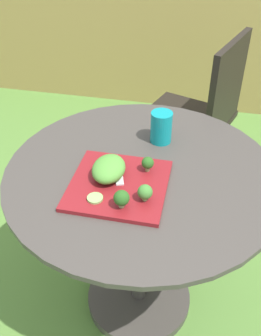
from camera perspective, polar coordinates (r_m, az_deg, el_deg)
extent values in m
plane|color=#568438|center=(1.79, 1.23, -18.77)|extent=(12.00, 12.00, 0.00)
cube|color=#A8894C|center=(2.94, 8.80, 19.98)|extent=(8.00, 0.08, 1.24)
cylinder|color=#423D38|center=(1.26, 1.65, -0.60)|extent=(0.89, 0.89, 0.02)
cylinder|color=#423D38|center=(1.50, 1.41, -10.88)|extent=(0.06, 0.06, 0.66)
cylinder|color=#423D38|center=(1.77, 1.23, -18.41)|extent=(0.44, 0.44, 0.04)
cube|color=black|center=(2.10, 7.95, 7.04)|extent=(0.56, 0.56, 0.03)
cube|color=black|center=(1.93, 14.06, 11.47)|extent=(0.16, 0.40, 0.45)
cylinder|color=black|center=(2.41, 5.44, 5.62)|extent=(0.02, 0.02, 0.43)
cylinder|color=black|center=(2.15, 1.09, 1.28)|extent=(0.02, 0.02, 0.43)
cylinder|color=black|center=(2.31, 13.43, 3.03)|extent=(0.02, 0.02, 0.43)
cylinder|color=black|center=(2.03, 9.89, -1.87)|extent=(0.02, 0.02, 0.43)
cube|color=maroon|center=(1.19, -1.75, -2.50)|extent=(0.29, 0.29, 0.01)
cylinder|color=#0F8C93|center=(1.37, 4.56, 6.03)|extent=(0.08, 0.08, 0.11)
cylinder|color=#0D777D|center=(1.38, 4.52, 5.43)|extent=(0.07, 0.07, 0.08)
cube|color=silver|center=(1.25, -1.92, 0.40)|extent=(0.04, 0.11, 0.00)
cube|color=silver|center=(1.19, -1.64, -1.84)|extent=(0.04, 0.05, 0.00)
ellipsoid|color=#519338|center=(1.19, -3.24, -0.10)|extent=(0.10, 0.14, 0.06)
cylinder|color=#99B770|center=(1.12, 2.13, -4.48)|extent=(0.02, 0.02, 0.01)
sphere|color=#427F33|center=(1.11, 2.16, -3.56)|extent=(0.04, 0.04, 0.04)
cylinder|color=#99B770|center=(1.10, -1.32, -5.45)|extent=(0.02, 0.02, 0.01)
sphere|color=#285B1E|center=(1.08, -1.34, -4.45)|extent=(0.05, 0.05, 0.05)
cylinder|color=#99B770|center=(1.23, 2.53, -0.11)|extent=(0.01, 0.01, 0.01)
sphere|color=#285B1E|center=(1.21, 2.56, 0.77)|extent=(0.04, 0.04, 0.04)
cylinder|color=#8EB766|center=(1.13, -5.26, -4.46)|extent=(0.05, 0.05, 0.01)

